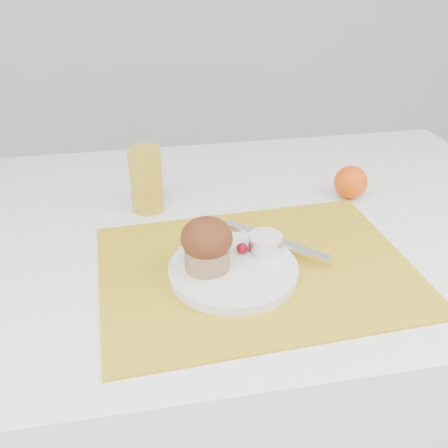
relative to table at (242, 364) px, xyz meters
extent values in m
cube|color=white|center=(0.00, 0.00, 0.00)|extent=(1.20, 0.80, 0.75)
cube|color=gold|center=(-0.02, -0.16, 0.38)|extent=(0.51, 0.39, 0.00)
cylinder|color=silver|center=(-0.06, -0.17, 0.39)|extent=(0.24, 0.24, 0.02)
cylinder|color=silver|center=(0.00, -0.13, 0.41)|extent=(0.07, 0.07, 0.02)
cylinder|color=silver|center=(0.00, -0.13, 0.42)|extent=(0.07, 0.07, 0.01)
ellipsoid|color=#5C020A|center=(-0.04, -0.13, 0.40)|extent=(0.02, 0.02, 0.02)
ellipsoid|color=#5F0212|center=(-0.01, -0.14, 0.40)|extent=(0.02, 0.02, 0.02)
cube|color=silver|center=(0.03, -0.11, 0.40)|extent=(0.15, 0.15, 0.00)
sphere|color=#F15408|center=(0.23, 0.06, 0.41)|extent=(0.07, 0.07, 0.07)
cylinder|color=gold|center=(-0.18, 0.08, 0.44)|extent=(0.08, 0.08, 0.13)
cylinder|color=#A77B51|center=(-0.10, -0.16, 0.41)|extent=(0.09, 0.09, 0.04)
ellipsoid|color=#37150A|center=(-0.10, -0.16, 0.45)|extent=(0.08, 0.08, 0.06)
camera|label=1|loc=(-0.19, -0.79, 0.85)|focal=40.00mm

